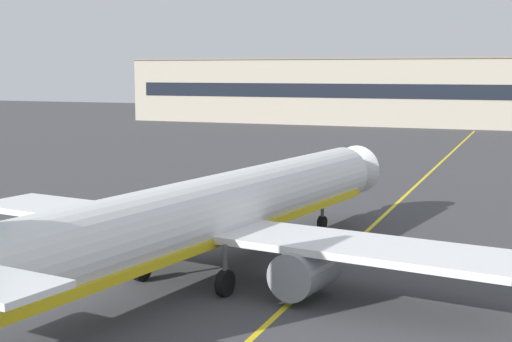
{
  "coord_description": "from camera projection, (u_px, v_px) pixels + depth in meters",
  "views": [
    {
      "loc": [
        11.19,
        -19.58,
        10.94
      ],
      "look_at": [
        -2.8,
        15.89,
        5.76
      ],
      "focal_mm": 51.98,
      "sensor_mm": 36.0,
      "label": 1
    }
  ],
  "objects": [
    {
      "name": "airliner_foreground",
      "position": [
        202.0,
        217.0,
        38.65
      ],
      "size": [
        32.36,
        41.4,
        11.65
      ],
      "color": "white",
      "rests_on": "ground"
    },
    {
      "name": "taxiway_centreline",
      "position": [
        368.0,
        230.0,
        51.24
      ],
      "size": [
        2.58,
        179.99,
        0.01
      ],
      "primitive_type": "cube",
      "rotation": [
        0.0,
        0.0,
        0.01
      ],
      "color": "yellow",
      "rests_on": "ground"
    },
    {
      "name": "terminal_building",
      "position": [
        479.0,
        92.0,
        142.49
      ],
      "size": [
        145.51,
        12.4,
        13.57
      ],
      "color": "#B2A893",
      "rests_on": "ground"
    }
  ]
}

